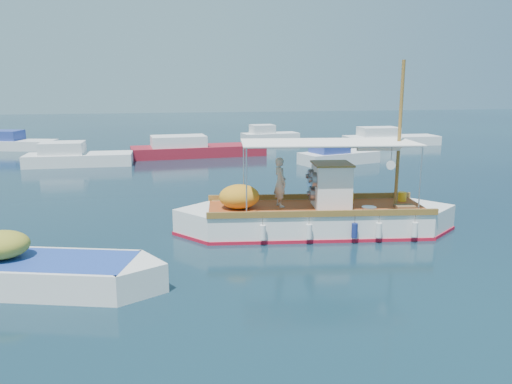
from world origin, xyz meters
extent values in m
plane|color=black|center=(0.00, 0.00, 0.00)|extent=(160.00, 160.00, 0.00)
cube|color=white|center=(0.69, -0.13, 0.37)|extent=(8.22, 3.65, 1.16)
cube|color=white|center=(-3.25, 0.38, 0.37)|extent=(2.63, 2.63, 1.16)
cube|color=white|center=(4.63, -0.65, 0.37)|extent=(2.63, 2.63, 1.16)
cube|color=#AD1025|center=(0.69, -0.13, 0.02)|extent=(8.33, 3.75, 0.19)
cube|color=#9D4018|center=(0.69, -0.13, 0.93)|extent=(8.19, 3.44, 0.06)
cube|color=brown|center=(0.86, 1.19, 1.06)|extent=(7.99, 1.14, 0.21)
cube|color=brown|center=(0.52, -1.46, 1.06)|extent=(7.99, 1.14, 0.21)
cube|color=white|center=(1.22, -0.20, 1.75)|extent=(1.44, 1.53, 1.59)
cube|color=brown|center=(1.22, -0.20, 2.57)|extent=(1.56, 1.65, 0.06)
cylinder|color=slate|center=(0.49, -0.45, 2.06)|extent=(0.30, 0.56, 0.53)
cylinder|color=slate|center=(0.58, 0.22, 2.06)|extent=(0.30, 0.56, 0.53)
cylinder|color=slate|center=(0.53, -0.11, 1.48)|extent=(0.30, 0.56, 0.53)
cylinder|color=brown|center=(3.63, -0.52, 3.60)|extent=(0.14, 0.14, 5.29)
cylinder|color=brown|center=(2.79, -0.41, 3.18)|extent=(1.90, 0.33, 0.08)
cylinder|color=silver|center=(-1.78, 1.36, 2.14)|extent=(0.05, 0.05, 2.38)
cylinder|color=silver|center=(-2.08, -0.95, 2.14)|extent=(0.05, 0.05, 2.38)
cylinder|color=silver|center=(4.20, 0.58, 2.14)|extent=(0.05, 0.05, 2.38)
cylinder|color=silver|center=(3.90, -1.73, 2.14)|extent=(0.05, 0.05, 2.38)
cube|color=white|center=(1.06, -0.18, 3.36)|extent=(6.52, 3.33, 0.04)
ellipsoid|color=orange|center=(-2.14, 0.24, 1.40)|extent=(1.63, 1.44, 0.89)
cube|color=#F6AC15|center=(2.13, 0.27, 1.16)|extent=(0.29, 0.22, 0.42)
cylinder|color=#F6AC15|center=(4.25, 0.15, 1.13)|extent=(0.36, 0.36, 0.36)
cube|color=brown|center=(3.79, -0.96, 1.02)|extent=(0.74, 0.56, 0.13)
cylinder|color=#B2B2B2|center=(2.40, -0.94, 1.02)|extent=(0.59, 0.59, 0.13)
cylinder|color=white|center=(2.86, -1.54, 2.68)|extent=(0.32, 0.07, 0.32)
cylinder|color=white|center=(-1.60, -1.33, 0.48)|extent=(0.24, 0.24, 0.51)
cylinder|color=navy|center=(1.55, -1.74, 0.48)|extent=(0.24, 0.24, 0.51)
cylinder|color=white|center=(3.65, -2.01, 0.48)|extent=(0.24, 0.24, 0.51)
imported|color=#B3A794|center=(-0.62, 0.22, 1.88)|extent=(0.54, 0.73, 1.83)
cube|color=white|center=(-8.37, -3.62, 0.29)|extent=(5.65, 3.48, 1.03)
cube|color=white|center=(-5.83, -4.37, 0.29)|extent=(1.98, 1.98, 1.03)
cube|color=#22409C|center=(-8.37, -3.62, 0.78)|extent=(5.59, 3.25, 0.06)
ellipsoid|color=#A19A2D|center=(-9.25, -3.37, 1.18)|extent=(1.80, 1.62, 0.76)
cube|color=silver|center=(-10.22, 17.92, 0.30)|extent=(7.00, 2.50, 1.00)
cube|color=silver|center=(-11.27, 17.93, 1.20)|extent=(2.81, 2.08, 0.80)
cube|color=maroon|center=(-1.94, 20.73, 0.30)|extent=(10.25, 3.64, 1.00)
cube|color=silver|center=(-3.44, 20.60, 1.20)|extent=(4.21, 2.71, 0.80)
cube|color=silver|center=(7.32, 15.26, 0.30)|extent=(5.92, 3.71, 1.00)
cube|color=navy|center=(6.52, 15.02, 1.20)|extent=(2.66, 2.43, 0.80)
cube|color=silver|center=(15.83, 24.68, 0.30)|extent=(8.51, 2.74, 1.00)
cube|color=silver|center=(14.56, 24.70, 1.20)|extent=(3.42, 2.27, 0.80)
cube|color=silver|center=(-16.56, 27.50, 0.30)|extent=(6.72, 3.92, 1.00)
cube|color=navy|center=(-17.48, 27.76, 1.20)|extent=(2.97, 2.56, 0.80)
cube|color=silver|center=(5.65, 29.45, 0.30)|extent=(5.58, 2.66, 1.00)
cube|color=silver|center=(4.86, 29.34, 1.20)|extent=(2.34, 1.96, 0.80)
camera|label=1|loc=(-4.98, -17.25, 5.43)|focal=35.00mm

